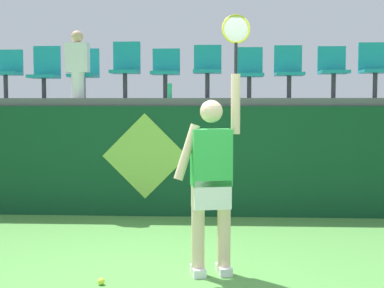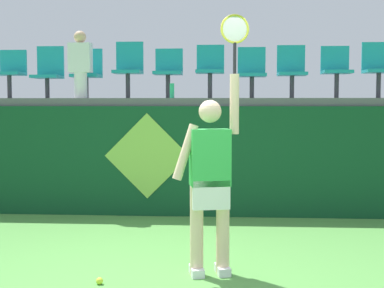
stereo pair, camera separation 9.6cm
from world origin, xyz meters
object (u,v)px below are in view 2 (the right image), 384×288
stadium_chair_7 (292,69)px  spectator_0 (80,64)px  stadium_chair_4 (168,70)px  stadium_chair_1 (49,71)px  stadium_chair_8 (336,68)px  stadium_chair_6 (252,70)px  stadium_chair_0 (11,70)px  tennis_player (211,177)px  tennis_ball (100,281)px  stadium_chair_3 (129,67)px  stadium_chair_5 (210,68)px  stadium_chair_2 (87,71)px  water_bottle (172,91)px  stadium_chair_9 (378,66)px

stadium_chair_7 → spectator_0: size_ratio=0.82×
stadium_chair_4 → stadium_chair_7: 1.94m
stadium_chair_1 → stadium_chair_8: stadium_chair_1 is taller
stadium_chair_6 → stadium_chair_4: bearing=-179.7°
stadium_chair_1 → stadium_chair_7: (3.89, -0.00, 0.01)m
stadium_chair_0 → stadium_chair_1: bearing=1.2°
tennis_player → tennis_ball: bearing=-159.9°
stadium_chair_3 → stadium_chair_8: bearing=-0.1°
tennis_player → stadium_chair_5: (-0.12, 3.48, 1.28)m
stadium_chair_1 → tennis_ball: bearing=-66.0°
tennis_ball → stadium_chair_5: bearing=76.9°
tennis_ball → stadium_chair_4: size_ratio=0.08×
stadium_chair_7 → stadium_chair_2: bearing=-180.0°
tennis_player → stadium_chair_3: size_ratio=2.77×
tennis_ball → stadium_chair_0: (-2.34, 3.85, 2.18)m
tennis_ball → water_bottle: size_ratio=0.30×
stadium_chair_1 → spectator_0: spectator_0 is taller
stadium_chair_0 → spectator_0: 1.32m
tennis_player → stadium_chair_9: (2.48, 3.49, 1.28)m
stadium_chair_6 → stadium_chair_8: (1.31, -0.00, 0.03)m
stadium_chair_3 → stadium_chair_5: bearing=-0.3°
water_bottle → stadium_chair_3: 0.99m
stadium_chair_8 → spectator_0: bearing=-174.1°
stadium_chair_7 → stadium_chair_6: bearing=-179.9°
stadium_chair_4 → stadium_chair_6: bearing=0.3°
stadium_chair_0 → stadium_chair_7: stadium_chair_7 is taller
stadium_chair_1 → stadium_chair_2: stadium_chair_1 is taller
stadium_chair_1 → stadium_chair_3: size_ratio=0.93×
tennis_player → stadium_chair_8: size_ratio=3.08×
tennis_player → stadium_chair_1: bearing=128.1°
stadium_chair_5 → stadium_chair_8: stadium_chair_5 is taller
stadium_chair_4 → stadium_chair_5: stadium_chair_5 is taller
stadium_chair_7 → stadium_chair_8: bearing=-0.5°
stadium_chair_0 → stadium_chair_8: stadium_chair_8 is taller
stadium_chair_0 → spectator_0: bearing=-17.8°
stadium_chair_3 → stadium_chair_4: size_ratio=1.14×
stadium_chair_2 → stadium_chair_4: stadium_chair_2 is taller
stadium_chair_5 → stadium_chair_6: bearing=0.2°
stadium_chair_8 → stadium_chair_9: stadium_chair_9 is taller
stadium_chair_1 → stadium_chair_6: (3.27, -0.01, -0.01)m
stadium_chair_1 → tennis_player: bearing=-51.9°
tennis_player → stadium_chair_0: bearing=134.0°
tennis_player → stadium_chair_4: (-0.79, 3.48, 1.25)m
stadium_chair_3 → stadium_chair_7: stadium_chair_3 is taller
stadium_chair_3 → stadium_chair_6: stadium_chair_3 is taller
tennis_ball → stadium_chair_9: stadium_chair_9 is taller
stadium_chair_1 → stadium_chair_9: 5.21m
stadium_chair_6 → tennis_player: bearing=-98.7°
stadium_chair_5 → stadium_chair_6: size_ratio=1.05×
stadium_chair_2 → stadium_chair_5: (1.98, -0.00, 0.05)m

